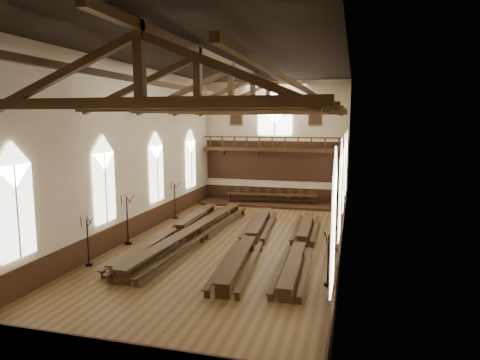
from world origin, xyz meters
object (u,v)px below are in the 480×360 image
object	(u,v)px
refectory_row_d	(300,242)
candelabrum_left_near	(88,251)
refectory_row_a	(175,230)
dais	(271,204)
refectory_row_b	(194,231)
candelabrum_left_mid	(128,229)
candelabrum_right_near	(328,269)
candelabrum_right_mid	(334,236)
refectory_row_c	(250,238)
candelabrum_right_far	(337,217)
high_table	(271,195)
candelabrum_left_far	(175,207)

from	to	relation	value
refectory_row_d	candelabrum_left_near	world-z (taller)	candelabrum_left_near
refectory_row_a	dais	world-z (taller)	refectory_row_a
refectory_row_d	candelabrum_left_near	xyz separation A→B (m)	(-9.42, -4.85, 0.24)
refectory_row_b	candelabrum_left_mid	bearing A→B (deg)	-153.16
candelabrum_right_near	dais	bearing A→B (deg)	108.87
candelabrum_right_near	candelabrum_right_mid	distance (m)	5.02
candelabrum_left_near	refectory_row_b	bearing A→B (deg)	58.35
refectory_row_c	refectory_row_a	bearing A→B (deg)	172.38
candelabrum_right_far	candelabrum_left_mid	bearing A→B (deg)	-149.84
high_table	candelabrum_left_far	size ratio (longest dim) A/B	2.84
refectory_row_b	candelabrum_right_mid	xyz separation A→B (m)	(7.82, 0.16, 0.20)
candelabrum_left_mid	candelabrum_left_far	distance (m)	6.46
refectory_row_d	dais	world-z (taller)	refectory_row_d
refectory_row_b	candelabrum_left_mid	xyz separation A→B (m)	(-3.28, -1.66, 0.28)
refectory_row_a	high_table	xyz separation A→B (m)	(3.55, 11.14, 0.27)
dais	candelabrum_right_far	world-z (taller)	candelabrum_right_far
candelabrum_left_near	candelabrum_right_mid	size ratio (longest dim) A/B	0.94
refectory_row_d	candelabrum_left_mid	bearing A→B (deg)	-172.79
candelabrum_right_near	candelabrum_left_far	bearing A→B (deg)	138.97
candelabrum_right_far	candelabrum_right_near	bearing A→B (deg)	-90.00
candelabrum_left_near	dais	bearing A→B (deg)	71.34
candelabrum_left_mid	refectory_row_d	bearing A→B (deg)	7.21
refectory_row_b	candelabrum_left_far	xyz separation A→B (m)	(-3.28, 4.80, 0.22)
refectory_row_a	refectory_row_d	size ratio (longest dim) A/B	1.02
candelabrum_right_mid	candelabrum_left_near	bearing A→B (deg)	-153.73
refectory_row_b	candelabrum_left_far	bearing A→B (deg)	124.29
high_table	candelabrum_right_far	size ratio (longest dim) A/B	3.03
candelabrum_right_mid	dais	bearing A→B (deg)	116.40
high_table	candelabrum_left_near	size ratio (longest dim) A/B	3.10
refectory_row_a	candelabrum_left_far	size ratio (longest dim) A/B	5.33
high_table	candelabrum_left_near	distance (m)	17.49
refectory_row_b	high_table	xyz separation A→B (m)	(2.32, 11.25, 0.20)
refectory_row_a	refectory_row_d	distance (m)	7.39
candelabrum_left_near	candelabrum_right_mid	xyz separation A→B (m)	(11.10, 5.48, 0.05)
candelabrum_right_mid	refectory_row_d	bearing A→B (deg)	-159.44
dais	candelabrum_left_mid	size ratio (longest dim) A/B	4.03
candelabrum_left_far	candelabrum_right_far	world-z (taller)	candelabrum_left_far
refectory_row_c	candelabrum_right_mid	bearing A→B (deg)	8.68
candelabrum_right_near	candelabrum_left_mid	bearing A→B (deg)	163.93
dais	candelabrum_right_near	bearing A→B (deg)	-71.13
candelabrum_right_far	candelabrum_right_mid	bearing A→B (deg)	-90.00
candelabrum_left_mid	candelabrum_left_far	xyz separation A→B (m)	(0.00, 6.46, -0.06)
high_table	candelabrum_right_mid	distance (m)	12.38
refectory_row_d	candelabrum_right_near	distance (m)	4.70
refectory_row_a	candelabrum_right_near	world-z (taller)	candelabrum_right_near
dais	candelabrum_right_mid	bearing A→B (deg)	-63.60
refectory_row_a	candelabrum_right_far	bearing A→B (deg)	27.33
high_table	candelabrum_left_mid	world-z (taller)	candelabrum_left_mid
refectory_row_a	high_table	distance (m)	11.70
refectory_row_a	candelabrum_left_near	bearing A→B (deg)	-110.66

